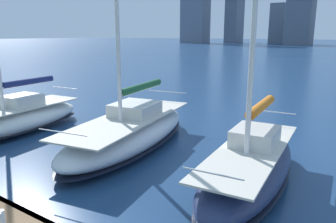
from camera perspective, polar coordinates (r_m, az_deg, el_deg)
sailboat_orange at (r=11.02m, az=14.14°, el=-9.07°), size 2.93×7.66×9.91m
sailboat_forest at (r=14.47m, az=-6.67°, el=-3.30°), size 4.48×9.40×12.57m
sailboat_navy at (r=18.26m, az=-25.00°, el=-1.04°), size 3.39×7.98×10.90m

